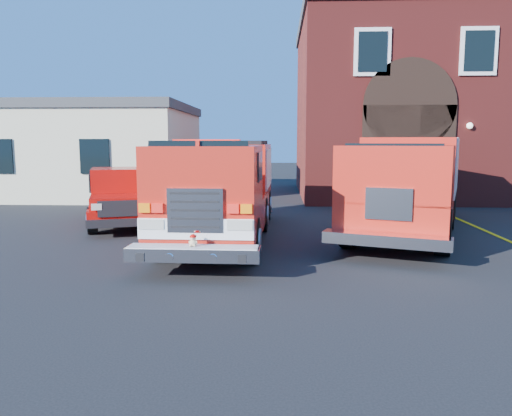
{
  "coord_description": "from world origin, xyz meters",
  "views": [
    {
      "loc": [
        0.45,
        -10.94,
        2.61
      ],
      "look_at": [
        0.0,
        -1.2,
        1.3
      ],
      "focal_mm": 35.0,
      "sensor_mm": 36.0,
      "label": 1
    }
  ],
  "objects_px": {
    "fire_engine": "(224,187)",
    "secondary_truck": "(409,181)",
    "fire_station": "(456,107)",
    "side_building": "(84,150)",
    "pickup_truck": "(122,197)"
  },
  "relations": [
    {
      "from": "fire_station",
      "to": "side_building",
      "type": "bearing_deg",
      "value": -176.86
    },
    {
      "from": "fire_engine",
      "to": "secondary_truck",
      "type": "height_order",
      "value": "secondary_truck"
    },
    {
      "from": "fire_engine",
      "to": "pickup_truck",
      "type": "distance_m",
      "value": 4.18
    },
    {
      "from": "fire_station",
      "to": "pickup_truck",
      "type": "bearing_deg",
      "value": -145.42
    },
    {
      "from": "fire_engine",
      "to": "pickup_truck",
      "type": "relative_size",
      "value": 1.5
    },
    {
      "from": "pickup_truck",
      "to": "secondary_truck",
      "type": "bearing_deg",
      "value": -7.45
    },
    {
      "from": "side_building",
      "to": "secondary_truck",
      "type": "distance_m",
      "value": 16.25
    },
    {
      "from": "fire_station",
      "to": "pickup_truck",
      "type": "xyz_separation_m",
      "value": [
        -13.55,
        -9.34,
        -3.41
      ]
    },
    {
      "from": "fire_station",
      "to": "fire_engine",
      "type": "relative_size",
      "value": 1.76
    },
    {
      "from": "fire_station",
      "to": "side_building",
      "type": "distance_m",
      "value": 18.13
    },
    {
      "from": "secondary_truck",
      "to": "fire_station",
      "type": "bearing_deg",
      "value": 65.29
    },
    {
      "from": "pickup_truck",
      "to": "side_building",
      "type": "bearing_deg",
      "value": 118.02
    },
    {
      "from": "fire_engine",
      "to": "side_building",
      "type": "bearing_deg",
      "value": 126.99
    },
    {
      "from": "fire_station",
      "to": "secondary_truck",
      "type": "bearing_deg",
      "value": -114.71
    },
    {
      "from": "side_building",
      "to": "fire_station",
      "type": "bearing_deg",
      "value": 3.14
    }
  ]
}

